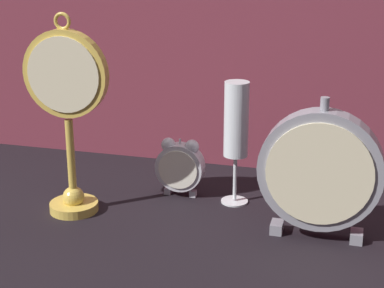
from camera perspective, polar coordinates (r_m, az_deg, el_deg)
ground_plane at (r=1.09m, az=-1.13°, el=-7.54°), size 4.00×4.00×0.00m
fabric_backdrop_drape at (r=1.31m, az=2.91°, el=10.52°), size 1.59×0.01×0.59m
pocket_watch_on_stand at (r=1.11m, az=-10.98°, el=2.74°), size 0.15×0.09×0.35m
alarm_clock_twin_bell at (r=1.19m, az=-1.07°, el=-1.84°), size 0.09×0.03×0.11m
mantel_clock_silver at (r=1.03m, az=11.32°, el=-2.39°), size 0.20×0.04×0.24m
champagne_flute at (r=1.14m, az=3.95°, el=1.52°), size 0.05×0.05×0.23m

